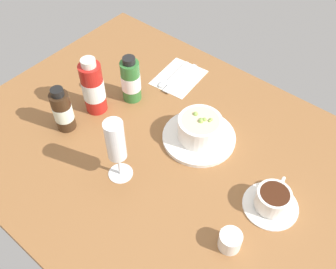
{
  "coord_description": "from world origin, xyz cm",
  "views": [
    {
      "loc": [
        -43.79,
        49.03,
        80.62
      ],
      "look_at": [
        -3.0,
        0.0,
        6.98
      ],
      "focal_mm": 40.44,
      "sensor_mm": 36.0,
      "label": 1
    }
  ],
  "objects_px": {
    "sauce_bottle_brown": "(63,111)",
    "sauce_bottle_green": "(131,80)",
    "sauce_bottle_red": "(93,88)",
    "porridge_bowl": "(200,130)",
    "creamer_jug": "(230,240)",
    "wine_glass": "(116,143)",
    "cutlery_setting": "(178,78)",
    "coffee_cup": "(272,200)"
  },
  "relations": [
    {
      "from": "sauce_bottle_red",
      "to": "sauce_bottle_brown",
      "type": "bearing_deg",
      "value": 83.37
    },
    {
      "from": "wine_glass",
      "to": "cutlery_setting",
      "type": "bearing_deg",
      "value": -72.58
    },
    {
      "from": "cutlery_setting",
      "to": "sauce_bottle_brown",
      "type": "xyz_separation_m",
      "value": [
        0.11,
        0.37,
        0.06
      ]
    },
    {
      "from": "coffee_cup",
      "to": "sauce_bottle_brown",
      "type": "distance_m",
      "value": 0.6
    },
    {
      "from": "porridge_bowl",
      "to": "sauce_bottle_green",
      "type": "relative_size",
      "value": 1.35
    },
    {
      "from": "creamer_jug",
      "to": "coffee_cup",
      "type": "bearing_deg",
      "value": -98.39
    },
    {
      "from": "sauce_bottle_red",
      "to": "sauce_bottle_green",
      "type": "relative_size",
      "value": 1.2
    },
    {
      "from": "coffee_cup",
      "to": "wine_glass",
      "type": "height_order",
      "value": "wine_glass"
    },
    {
      "from": "sauce_bottle_red",
      "to": "porridge_bowl",
      "type": "bearing_deg",
      "value": -162.12
    },
    {
      "from": "sauce_bottle_red",
      "to": "sauce_bottle_brown",
      "type": "relative_size",
      "value": 1.27
    },
    {
      "from": "cutlery_setting",
      "to": "coffee_cup",
      "type": "height_order",
      "value": "coffee_cup"
    },
    {
      "from": "sauce_bottle_red",
      "to": "wine_glass",
      "type": "bearing_deg",
      "value": 150.47
    },
    {
      "from": "porridge_bowl",
      "to": "cutlery_setting",
      "type": "xyz_separation_m",
      "value": [
        0.21,
        -0.16,
        -0.03
      ]
    },
    {
      "from": "cutlery_setting",
      "to": "porridge_bowl",
      "type": "bearing_deg",
      "value": 141.7
    },
    {
      "from": "wine_glass",
      "to": "coffee_cup",
      "type": "bearing_deg",
      "value": -154.65
    },
    {
      "from": "coffee_cup",
      "to": "creamer_jug",
      "type": "xyz_separation_m",
      "value": [
        0.02,
        0.15,
        -0.0
      ]
    },
    {
      "from": "porridge_bowl",
      "to": "sauce_bottle_red",
      "type": "relative_size",
      "value": 1.13
    },
    {
      "from": "porridge_bowl",
      "to": "creamer_jug",
      "type": "relative_size",
      "value": 3.32
    },
    {
      "from": "creamer_jug",
      "to": "sauce_bottle_red",
      "type": "xyz_separation_m",
      "value": [
        0.55,
        -0.11,
        0.06
      ]
    },
    {
      "from": "sauce_bottle_brown",
      "to": "sauce_bottle_green",
      "type": "xyz_separation_m",
      "value": [
        -0.06,
        -0.21,
        0.0
      ]
    },
    {
      "from": "sauce_bottle_red",
      "to": "sauce_bottle_brown",
      "type": "distance_m",
      "value": 0.11
    },
    {
      "from": "sauce_bottle_red",
      "to": "creamer_jug",
      "type": "bearing_deg",
      "value": 168.54
    },
    {
      "from": "creamer_jug",
      "to": "sauce_bottle_red",
      "type": "height_order",
      "value": "sauce_bottle_red"
    },
    {
      "from": "sauce_bottle_green",
      "to": "porridge_bowl",
      "type": "bearing_deg",
      "value": 179.35
    },
    {
      "from": "sauce_bottle_green",
      "to": "wine_glass",
      "type": "bearing_deg",
      "value": 127.21
    },
    {
      "from": "porridge_bowl",
      "to": "sauce_bottle_brown",
      "type": "bearing_deg",
      "value": 32.71
    },
    {
      "from": "sauce_bottle_red",
      "to": "sauce_bottle_brown",
      "type": "height_order",
      "value": "sauce_bottle_red"
    },
    {
      "from": "wine_glass",
      "to": "sauce_bottle_brown",
      "type": "distance_m",
      "value": 0.24
    },
    {
      "from": "creamer_jug",
      "to": "wine_glass",
      "type": "bearing_deg",
      "value": 2.67
    },
    {
      "from": "coffee_cup",
      "to": "sauce_bottle_green",
      "type": "bearing_deg",
      "value": -7.01
    },
    {
      "from": "coffee_cup",
      "to": "wine_glass",
      "type": "xyz_separation_m",
      "value": [
        0.35,
        0.16,
        0.1
      ]
    },
    {
      "from": "porridge_bowl",
      "to": "sauce_bottle_brown",
      "type": "relative_size",
      "value": 1.43
    },
    {
      "from": "porridge_bowl",
      "to": "coffee_cup",
      "type": "bearing_deg",
      "value": 166.89
    },
    {
      "from": "cutlery_setting",
      "to": "sauce_bottle_red",
      "type": "bearing_deg",
      "value": 68.95
    },
    {
      "from": "cutlery_setting",
      "to": "creamer_jug",
      "type": "bearing_deg",
      "value": 140.12
    },
    {
      "from": "sauce_bottle_brown",
      "to": "sauce_bottle_green",
      "type": "distance_m",
      "value": 0.22
    },
    {
      "from": "porridge_bowl",
      "to": "coffee_cup",
      "type": "height_order",
      "value": "porridge_bowl"
    },
    {
      "from": "creamer_jug",
      "to": "porridge_bowl",
      "type": "bearing_deg",
      "value": -41.19
    },
    {
      "from": "creamer_jug",
      "to": "sauce_bottle_brown",
      "type": "height_order",
      "value": "sauce_bottle_brown"
    },
    {
      "from": "porridge_bowl",
      "to": "wine_glass",
      "type": "distance_m",
      "value": 0.26
    },
    {
      "from": "creamer_jug",
      "to": "wine_glass",
      "type": "relative_size",
      "value": 0.32
    },
    {
      "from": "porridge_bowl",
      "to": "coffee_cup",
      "type": "xyz_separation_m",
      "value": [
        -0.26,
        0.06,
        -0.01
      ]
    }
  ]
}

